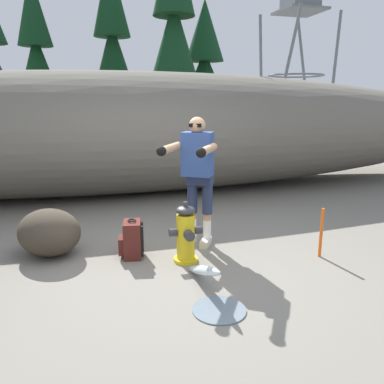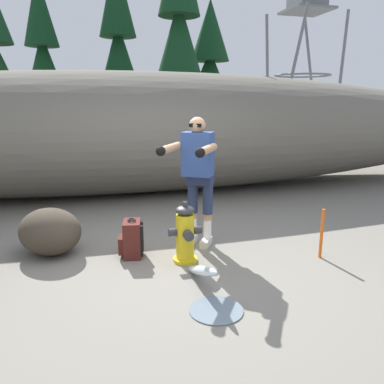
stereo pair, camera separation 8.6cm
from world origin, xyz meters
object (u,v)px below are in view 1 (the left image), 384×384
fire_hydrant (186,235)px  survey_stake (321,233)px  spare_backpack (132,240)px  boulder_mid (49,232)px  utility_worker (198,166)px

fire_hydrant → survey_stake: 1.61m
spare_backpack → boulder_mid: (-0.94, 0.35, 0.07)m
survey_stake → utility_worker: bearing=150.4°
fire_hydrant → survey_stake: (1.58, -0.32, -0.03)m
spare_backpack → survey_stake: size_ratio=0.78×
spare_backpack → survey_stake: bearing=174.0°
fire_hydrant → spare_backpack: fire_hydrant is taller
utility_worker → boulder_mid: size_ratio=2.06×
spare_backpack → boulder_mid: size_ratio=0.59×
fire_hydrant → utility_worker: utility_worker is taller
fire_hydrant → survey_stake: fire_hydrant is taller
survey_stake → fire_hydrant: bearing=168.7°
utility_worker → boulder_mid: 1.97m
spare_backpack → boulder_mid: boulder_mid is taller
fire_hydrant → utility_worker: (0.27, 0.43, 0.71)m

